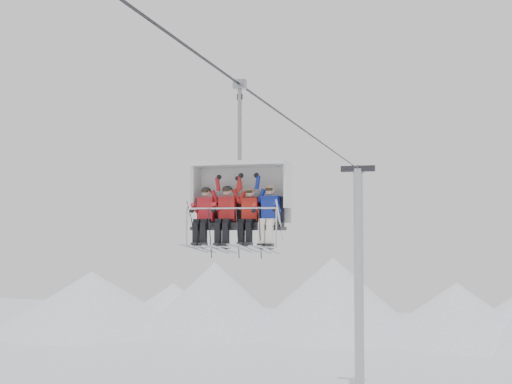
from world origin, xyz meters
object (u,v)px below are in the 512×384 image
(skier_far_left, at_px, (205,214))
(skier_center_right, at_px, (249,215))
(skier_center_left, at_px, (226,214))
(lift_tower_right, at_px, (359,297))
(skier_far_right, at_px, (269,214))
(chairlift_carrier, at_px, (241,195))

(skier_far_left, xyz_separation_m, skier_center_right, (1.10, -0.00, -0.01))
(skier_center_right, bearing_deg, skier_center_left, 179.26)
(lift_tower_right, height_order, skier_far_right, lift_tower_right)
(lift_tower_right, relative_size, skier_far_right, 7.99)
(skier_far_left, distance_m, skier_center_right, 1.10)
(chairlift_carrier, xyz_separation_m, skier_far_left, (-0.81, -0.31, -0.47))
(skier_center_left, height_order, skier_center_right, skier_center_left)
(skier_center_left, relative_size, skier_center_right, 1.00)
(chairlift_carrier, distance_m, skier_far_left, 0.99)
(skier_center_right, bearing_deg, skier_far_right, 0.85)
(lift_tower_right, height_order, chairlift_carrier, lift_tower_right)
(skier_center_right, height_order, skier_far_right, skier_far_right)
(skier_far_left, bearing_deg, chairlift_carrier, 20.76)
(skier_center_left, distance_m, skier_center_right, 0.56)
(skier_far_left, relative_size, skier_far_right, 1.00)
(chairlift_carrier, relative_size, skier_far_left, 2.36)
(chairlift_carrier, distance_m, skier_center_left, 0.62)
(chairlift_carrier, bearing_deg, skier_far_left, -159.24)
(skier_center_left, distance_m, skier_far_right, 1.05)
(lift_tower_right, height_order, skier_far_left, lift_tower_right)
(skier_far_left, height_order, skier_center_right, skier_far_left)
(skier_center_left, xyz_separation_m, skier_center_right, (0.56, -0.01, -0.02))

